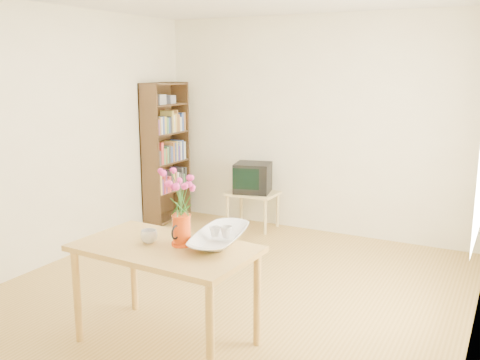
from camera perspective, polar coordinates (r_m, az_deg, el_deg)
The scene contains 11 objects.
room at distance 4.47m, azimuth -1.44°, elevation 3.05°, with size 4.50×4.50×4.50m.
table at distance 3.89m, azimuth -7.98°, elevation -8.25°, with size 1.32×0.79×0.75m.
tv_stand at distance 6.69m, azimuth 1.36°, elevation -1.91°, with size 0.60×0.45×0.46m.
bookshelf at distance 6.99m, azimuth -7.88°, elevation 2.38°, with size 0.28×0.70×1.80m.
pitcher at distance 3.83m, azimuth -6.23°, elevation -5.45°, with size 0.15×0.23×0.23m.
flowers at distance 3.75m, azimuth -6.35°, elevation -1.15°, with size 0.26×0.26×0.37m, color #F0389B, non-canonical shape.
mug at distance 3.93m, azimuth -9.68°, elevation -5.96°, with size 0.12×0.12×0.10m, color white.
bowl at distance 3.83m, azimuth -2.21°, elevation -3.43°, with size 0.48×0.48×0.46m, color white.
teacup_a at distance 3.86m, azimuth -2.72°, elevation -4.02°, with size 0.07×0.07×0.06m, color white.
teacup_b at distance 3.84m, azimuth -1.47°, elevation -4.05°, with size 0.08×0.08×0.07m, color white.
television at distance 6.64m, azimuth 1.42°, elevation 0.30°, with size 0.51×0.49×0.37m.
Camera 1 is at (2.18, -3.85, 2.00)m, focal length 40.00 mm.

